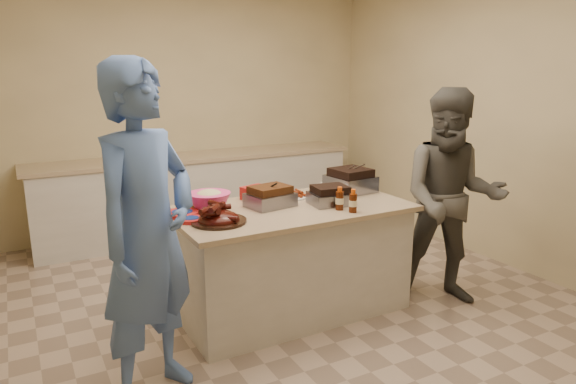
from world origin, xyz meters
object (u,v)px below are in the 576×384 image
roasting_pan (350,191)px  coleslaw_bowl (210,210)px  rib_platter (219,222)px  island (291,309)px  mustard_bottle (266,201)px  bbq_bottle_a (339,210)px  bbq_bottle_b (353,212)px  plastic_cup (195,206)px  guest_gray (443,299)px

roasting_pan → coleslaw_bowl: bearing=173.0°
roasting_pan → coleslaw_bowl: size_ratio=1.07×
rib_platter → island: bearing=11.7°
island → mustard_bottle: mustard_bottle is taller
island → bbq_bottle_a: 0.91m
roasting_pan → mustard_bottle: bearing=171.3°
rib_platter → bbq_bottle_b: bbq_bottle_b is taller
mustard_bottle → plastic_cup: (-0.53, 0.12, 0.00)m
bbq_bottle_b → guest_gray: bbq_bottle_b is taller
bbq_bottle_b → rib_platter: bearing=166.9°
coleslaw_bowl → bbq_bottle_a: bearing=-28.8°
roasting_pan → bbq_bottle_a: 0.59m
roasting_pan → guest_gray: bearing=-55.7°
island → roasting_pan: (0.66, 0.19, 0.83)m
island → mustard_bottle: (-0.10, 0.22, 0.83)m
plastic_cup → guest_gray: plastic_cup is taller
bbq_bottle_b → coleslaw_bowl: bearing=147.7°
island → bbq_bottle_b: bearing=-48.3°
island → coleslaw_bowl: size_ratio=5.63×
island → roasting_pan: 1.08m
bbq_bottle_a → guest_gray: bbq_bottle_a is taller
coleslaw_bowl → plastic_cup: size_ratio=3.06×
roasting_pan → coleslaw_bowl: coleslaw_bowl is taller
plastic_cup → guest_gray: (1.82, -0.77, -0.83)m
bbq_bottle_a → rib_platter: bearing=172.4°
rib_platter → bbq_bottle_a: (0.89, -0.12, 0.00)m
coleslaw_bowl → bbq_bottle_a: size_ratio=1.83×
coleslaw_bowl → bbq_bottle_b: (0.88, -0.55, 0.00)m
bbq_bottle_a → bbq_bottle_b: bearing=-64.2°
guest_gray → bbq_bottle_a: bearing=-151.0°
coleslaw_bowl → guest_gray: bearing=-20.0°
roasting_pan → bbq_bottle_b: 0.64m
rib_platter → mustard_bottle: (0.52, 0.35, 0.00)m
coleslaw_bowl → island: bearing=-20.2°
rib_platter → coleslaw_bowl: bearing=80.2°
guest_gray → mustard_bottle: bearing=-166.6°
bbq_bottle_a → guest_gray: size_ratio=0.10×
bbq_bottle_a → plastic_cup: bbq_bottle_a is taller
roasting_pan → rib_platter: bearing=-172.3°
island → mustard_bottle: size_ratio=15.77×
roasting_pan → island: bearing=-170.4°
bbq_bottle_a → guest_gray: bearing=-11.2°
mustard_bottle → roasting_pan: bearing=-2.7°
roasting_pan → mustard_bottle: 0.76m
island → plastic_cup: plastic_cup is taller
bbq_bottle_b → guest_gray: bearing=-5.4°
island → guest_gray: bearing=-20.3°
roasting_pan → coleslaw_bowl: 1.23m
bbq_bottle_b → island: bearing=132.1°
island → bbq_bottle_b: (0.31, -0.35, 0.83)m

